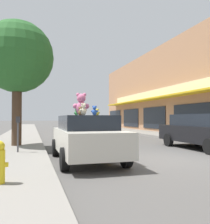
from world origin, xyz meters
TOP-DOWN VIEW (x-y plane):
  - ground_plane at (0.00, 0.00)m, footprint 260.00×260.00m
  - sidewalk_near at (-5.20, 0.00)m, footprint 2.64×90.00m
  - plush_art_car at (-2.74, 0.49)m, footprint 1.91×4.24m
  - teddy_bear_giant at (-2.89, 0.57)m, footprint 0.54×0.34m
  - teddy_bear_cream at (-3.01, -0.40)m, footprint 0.26×0.20m
  - teddy_bear_green at (-2.88, 1.53)m, footprint 0.19×0.13m
  - teddy_bear_brown at (-3.02, 0.05)m, footprint 0.17×0.19m
  - teddy_bear_yellow at (-2.38, 0.47)m, footprint 0.17×0.13m
  - teddy_bear_blue at (-2.63, -0.16)m, footprint 0.22×0.16m
  - parked_car_far_center at (2.83, 2.01)m, footprint 1.87×4.76m
  - street_tree at (-5.06, 4.45)m, footprint 3.23×3.23m
  - parking_meter at (-4.88, 2.09)m, footprint 0.14×0.10m

SIDE VIEW (x-z plane):
  - ground_plane at x=0.00m, z-range 0.00..0.00m
  - sidewalk_near at x=-5.20m, z-range 0.00..0.16m
  - plush_art_car at x=-2.74m, z-range 0.05..1.50m
  - parked_car_far_center at x=2.83m, z-range 0.05..1.60m
  - parking_meter at x=-4.88m, z-range 0.33..1.60m
  - teddy_bear_yellow at x=-2.38m, z-range 1.45..1.67m
  - teddy_bear_green at x=-2.88m, z-range 1.45..1.70m
  - teddy_bear_brown at x=-3.02m, z-range 1.45..1.71m
  - teddy_bear_blue at x=-2.63m, z-range 1.44..1.74m
  - teddy_bear_cream at x=-3.01m, z-range 1.44..1.79m
  - teddy_bear_giant at x=-2.89m, z-range 1.44..2.17m
  - street_tree at x=-5.06m, z-range 1.30..6.89m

